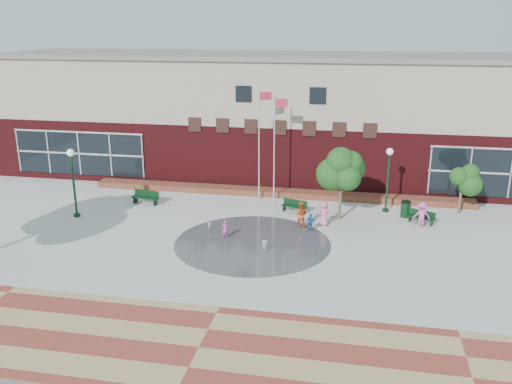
% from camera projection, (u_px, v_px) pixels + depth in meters
% --- Properties ---
extents(ground, '(120.00, 120.00, 0.00)m').
position_uv_depth(ground, '(240.00, 267.00, 26.36)').
color(ground, '#666056').
rests_on(ground, ground).
extents(plaza_concrete, '(46.00, 18.00, 0.01)m').
position_uv_depth(plaza_concrete, '(256.00, 236.00, 30.11)').
color(plaza_concrete, '#A8A8A0').
rests_on(plaza_concrete, ground).
extents(paver_band, '(46.00, 6.00, 0.01)m').
position_uv_depth(paver_band, '(199.00, 347.00, 19.80)').
color(paver_band, brown).
rests_on(paver_band, ground).
extents(splash_pad, '(8.40, 8.40, 0.01)m').
position_uv_depth(splash_pad, '(252.00, 243.00, 29.17)').
color(splash_pad, '#383A3D').
rests_on(splash_pad, ground).
extents(library_building, '(44.40, 10.40, 9.20)m').
position_uv_depth(library_building, '(290.00, 115.00, 41.36)').
color(library_building, '#4A0F12').
rests_on(library_building, ground).
extents(flower_bed, '(26.00, 1.20, 0.40)m').
position_uv_depth(flower_bed, '(277.00, 196.00, 37.23)').
color(flower_bed, maroon).
rests_on(flower_bed, ground).
extents(flagpole_left, '(0.83, 0.41, 7.59)m').
position_uv_depth(flagpole_left, '(260.00, 138.00, 35.16)').
color(flagpole_left, silver).
rests_on(flagpole_left, ground).
extents(flagpole_right, '(0.89, 0.15, 7.24)m').
position_uv_depth(flagpole_right, '(275.00, 142.00, 34.83)').
color(flagpole_right, silver).
rests_on(flagpole_right, ground).
extents(lamp_left, '(0.45, 0.45, 4.25)m').
position_uv_depth(lamp_left, '(73.00, 175.00, 32.43)').
color(lamp_left, black).
rests_on(lamp_left, ground).
extents(lamp_right, '(0.43, 0.43, 4.10)m').
position_uv_depth(lamp_right, '(388.00, 173.00, 33.31)').
color(lamp_right, black).
rests_on(lamp_right, ground).
extents(bench_left, '(1.89, 0.83, 0.92)m').
position_uv_depth(bench_left, '(145.00, 200.00, 35.41)').
color(bench_left, black).
rests_on(bench_left, ground).
extents(bench_mid, '(1.66, 0.91, 0.81)m').
position_uv_depth(bench_mid, '(294.00, 209.00, 33.86)').
color(bench_mid, black).
rests_on(bench_mid, ground).
extents(bench_right, '(1.60, 1.05, 0.79)m').
position_uv_depth(bench_right, '(421.00, 220.00, 31.96)').
color(bench_right, black).
rests_on(bench_right, ground).
extents(trash_can, '(0.62, 0.62, 1.01)m').
position_uv_depth(trash_can, '(406.00, 209.00, 32.97)').
color(trash_can, black).
rests_on(trash_can, ground).
extents(tree_mid, '(2.58, 2.58, 4.36)m').
position_uv_depth(tree_mid, '(342.00, 169.00, 31.79)').
color(tree_mid, '#483D2C').
rests_on(tree_mid, ground).
extents(tree_small_right, '(1.88, 1.88, 3.22)m').
position_uv_depth(tree_small_right, '(463.00, 177.00, 33.08)').
color(tree_small_right, '#483D2C').
rests_on(tree_small_right, ground).
extents(water_jet_a, '(0.32, 0.32, 0.62)m').
position_uv_depth(water_jet_a, '(264.00, 253.00, 27.97)').
color(water_jet_a, white).
rests_on(water_jet_a, ground).
extents(water_jet_b, '(0.20, 0.20, 0.46)m').
position_uv_depth(water_jet_b, '(209.00, 231.00, 30.92)').
color(water_jet_b, white).
rests_on(water_jet_b, ground).
extents(child_splash, '(0.45, 0.36, 1.06)m').
position_uv_depth(child_splash, '(225.00, 230.00, 29.66)').
color(child_splash, '#C04A98').
rests_on(child_splash, ground).
extents(adult_red, '(0.82, 0.66, 1.60)m').
position_uv_depth(adult_red, '(301.00, 215.00, 31.18)').
color(adult_red, '#CC5022').
rests_on(adult_red, ground).
extents(adult_pink, '(0.86, 0.79, 1.47)m').
position_uv_depth(adult_pink, '(324.00, 214.00, 31.50)').
color(adult_pink, pink).
rests_on(adult_pink, ground).
extents(child_blue, '(0.67, 0.41, 1.07)m').
position_uv_depth(child_blue, '(311.00, 223.00, 30.70)').
color(child_blue, '#164EA9').
rests_on(child_blue, ground).
extents(person_bench, '(1.02, 0.63, 1.53)m').
position_uv_depth(person_bench, '(422.00, 215.00, 31.22)').
color(person_bench, '#E54CAD').
rests_on(person_bench, ground).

